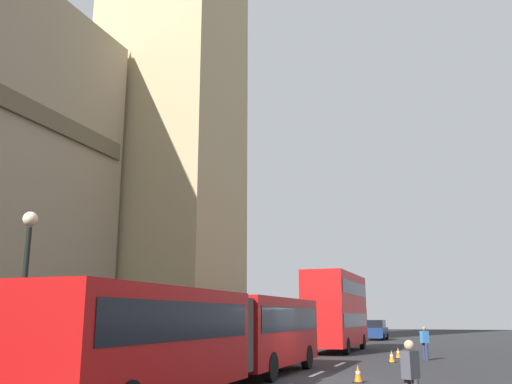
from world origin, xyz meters
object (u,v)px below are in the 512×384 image
object	(u,v)px
traffic_cone_east	(398,353)
street_lamp	(24,286)
double_decker_bus	(336,308)
pedestrian_near_cones	(411,376)
traffic_cone_west	(358,374)
traffic_cone_middle	(392,357)
articulated_bus	(217,331)
pedestrian_by_kerb	(425,342)
sedan_lead	(376,330)

from	to	relation	value
traffic_cone_east	street_lamp	bearing A→B (deg)	154.56
double_decker_bus	pedestrian_near_cones	world-z (taller)	double_decker_bus
traffic_cone_west	traffic_cone_middle	distance (m)	8.73
articulated_bus	pedestrian_by_kerb	distance (m)	14.87
traffic_cone_east	street_lamp	distance (m)	20.49
articulated_bus	pedestrian_near_cones	distance (m)	7.25
traffic_cone_middle	traffic_cone_east	size ratio (longest dim) A/B	1.00
sedan_lead	traffic_cone_west	bearing A→B (deg)	-173.44
sedan_lead	traffic_cone_west	world-z (taller)	sedan_lead
double_decker_bus	sedan_lead	size ratio (longest dim) A/B	2.12
double_decker_bus	traffic_cone_west	world-z (taller)	double_decker_bus
traffic_cone_middle	street_lamp	world-z (taller)	street_lamp
articulated_bus	street_lamp	size ratio (longest dim) A/B	3.24
pedestrian_near_cones	double_decker_bus	bearing A→B (deg)	15.34
double_decker_bus	traffic_cone_middle	xyz separation A→B (m)	(-7.55, -4.18, -2.43)
double_decker_bus	articulated_bus	bearing A→B (deg)	-179.99
double_decker_bus	traffic_cone_west	bearing A→B (deg)	-166.23
double_decker_bus	pedestrian_by_kerb	bearing A→B (deg)	-134.07
traffic_cone_west	traffic_cone_east	bearing A→B (deg)	-1.12
sedan_lead	traffic_cone_middle	world-z (taller)	sedan_lead
traffic_cone_west	pedestrian_by_kerb	distance (m)	10.93
sedan_lead	traffic_cone_east	bearing A→B (deg)	-169.63
double_decker_bus	pedestrian_near_cones	xyz separation A→B (m)	(-22.80, -6.25, -1.80)
traffic_cone_middle	pedestrian_near_cones	distance (m)	15.40
pedestrian_near_cones	street_lamp	bearing A→B (deg)	90.94
sedan_lead	pedestrian_by_kerb	size ratio (longest dim) A/B	2.60
traffic_cone_west	street_lamp	bearing A→B (deg)	128.27
street_lamp	pedestrian_near_cones	bearing A→B (deg)	-89.06
traffic_cone_middle	street_lamp	xyz separation A→B (m)	(-15.42, 8.69, 2.77)
articulated_bus	traffic_cone_east	distance (m)	15.24
double_decker_bus	traffic_cone_east	bearing A→B (deg)	-137.76
pedestrian_near_cones	pedestrian_by_kerb	size ratio (longest dim) A/B	1.00
traffic_cone_middle	pedestrian_by_kerb	world-z (taller)	pedestrian_by_kerb
traffic_cone_east	double_decker_bus	bearing A→B (deg)	42.24
sedan_lead	pedestrian_near_cones	world-z (taller)	sedan_lead
street_lamp	pedestrian_by_kerb	world-z (taller)	street_lamp
traffic_cone_middle	traffic_cone_west	bearing A→B (deg)	178.71
traffic_cone_west	traffic_cone_east	distance (m)	11.63
articulated_bus	sedan_lead	world-z (taller)	articulated_bus
traffic_cone_west	sedan_lead	bearing A→B (deg)	6.56
street_lamp	pedestrian_near_cones	xyz separation A→B (m)	(0.18, -10.76, -2.14)
traffic_cone_west	pedestrian_by_kerb	bearing A→B (deg)	-8.87
traffic_cone_west	pedestrian_near_cones	xyz separation A→B (m)	(-6.52, -2.27, 0.63)
articulated_bus	pedestrian_near_cones	world-z (taller)	articulated_bus
articulated_bus	traffic_cone_east	size ratio (longest dim) A/B	29.41
pedestrian_near_cones	pedestrian_by_kerb	distance (m)	17.32
traffic_cone_middle	traffic_cone_east	bearing A→B (deg)	-0.62
traffic_cone_west	pedestrian_near_cones	bearing A→B (deg)	-160.85
double_decker_bus	street_lamp	bearing A→B (deg)	168.90
street_lamp	sedan_lead	bearing A→B (deg)	-6.24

